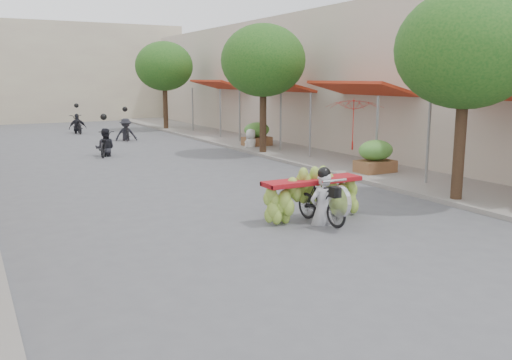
# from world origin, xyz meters

# --- Properties ---
(ground) EXTENTS (120.00, 120.00, 0.00)m
(ground) POSITION_xyz_m (0.00, 0.00, 0.00)
(ground) COLOR #535358
(ground) RESTS_ON ground
(sidewalk_right) EXTENTS (4.00, 60.00, 0.12)m
(sidewalk_right) POSITION_xyz_m (7.00, 15.00, 0.06)
(sidewalk_right) COLOR gray
(sidewalk_right) RESTS_ON ground
(shophouse_row_right) EXTENTS (9.77, 40.00, 6.00)m
(shophouse_row_right) POSITION_xyz_m (11.99, 14.00, 3.00)
(shophouse_row_right) COLOR #B7A898
(shophouse_row_right) RESTS_ON ground
(far_building) EXTENTS (20.00, 6.00, 7.00)m
(far_building) POSITION_xyz_m (0.00, 38.00, 3.50)
(far_building) COLOR #C0B298
(far_building) RESTS_ON ground
(street_tree_near) EXTENTS (3.40, 3.40, 5.25)m
(street_tree_near) POSITION_xyz_m (5.40, 4.00, 3.78)
(street_tree_near) COLOR #3A2719
(street_tree_near) RESTS_ON ground
(street_tree_mid) EXTENTS (3.40, 3.40, 5.25)m
(street_tree_mid) POSITION_xyz_m (5.40, 14.00, 3.78)
(street_tree_mid) COLOR #3A2719
(street_tree_mid) RESTS_ON ground
(street_tree_far) EXTENTS (3.40, 3.40, 5.25)m
(street_tree_far) POSITION_xyz_m (5.40, 26.00, 3.78)
(street_tree_far) COLOR #3A2719
(street_tree_far) RESTS_ON ground
(produce_crate_mid) EXTENTS (1.20, 0.88, 1.16)m
(produce_crate_mid) POSITION_xyz_m (6.20, 8.00, 0.71)
(produce_crate_mid) COLOR brown
(produce_crate_mid) RESTS_ON ground
(produce_crate_far) EXTENTS (1.20, 0.88, 1.16)m
(produce_crate_far) POSITION_xyz_m (6.20, 16.00, 0.71)
(produce_crate_far) COLOR brown
(produce_crate_far) RESTS_ON ground
(banana_motorbike) EXTENTS (2.34, 1.79, 2.10)m
(banana_motorbike) POSITION_xyz_m (1.29, 4.18, 0.71)
(banana_motorbike) COLOR black
(banana_motorbike) RESTS_ON ground
(market_umbrella) EXTENTS (2.36, 2.36, 1.75)m
(market_umbrella) POSITION_xyz_m (6.10, 9.04, 2.48)
(market_umbrella) COLOR red
(market_umbrella) RESTS_ON ground
(pedestrian) EXTENTS (0.85, 0.58, 1.59)m
(pedestrian) POSITION_xyz_m (5.70, 15.63, 0.91)
(pedestrian) COLOR silver
(pedestrian) RESTS_ON ground
(bg_motorbike_a) EXTENTS (1.24, 1.82, 1.95)m
(bg_motorbike_a) POSITION_xyz_m (-0.40, 16.70, 0.73)
(bg_motorbike_a) COLOR black
(bg_motorbike_a) RESTS_ON ground
(bg_motorbike_b) EXTENTS (1.12, 1.66, 1.95)m
(bg_motorbike_b) POSITION_xyz_m (1.80, 21.68, 0.86)
(bg_motorbike_b) COLOR black
(bg_motorbike_b) RESTS_ON ground
(bg_motorbike_c) EXTENTS (0.97, 1.80, 1.95)m
(bg_motorbike_c) POSITION_xyz_m (0.35, 26.61, 0.77)
(bg_motorbike_c) COLOR black
(bg_motorbike_c) RESTS_ON ground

